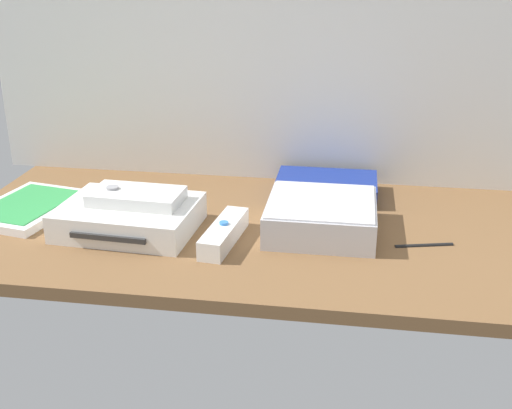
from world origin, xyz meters
TOP-DOWN VIEW (x-y plane):
  - ground_plane at (0.00, 0.00)cm, footprint 100.00×48.00cm
  - back_wall at (0.00, 24.60)cm, footprint 110.00×1.20cm
  - game_console at (-19.87, -3.97)cm, footprint 21.96×17.50cm
  - mini_computer at (10.45, -0.49)cm, footprint 17.02×17.02cm
  - game_case at (-39.67, 0.69)cm, footprint 16.95×21.23cm
  - network_router at (10.40, 16.05)cm, footprint 18.03×12.44cm
  - remote_wand at (-3.98, -6.29)cm, footprint 5.26×15.11cm
  - remote_classic_pad at (-18.75, -3.08)cm, footprint 14.81×8.77cm
  - stylus_pen at (26.33, -2.95)cm, footprint 8.90×2.87cm

SIDE VIEW (x-z plane):
  - ground_plane at x=0.00cm, z-range -2.00..0.00cm
  - stylus_pen at x=26.33cm, z-range 0.00..0.70cm
  - game_case at x=-39.67cm, z-range -0.02..1.54cm
  - remote_wand at x=-3.98cm, z-range -0.19..3.21cm
  - network_router at x=10.40cm, z-range 0.00..3.40cm
  - game_console at x=-19.87cm, z-range 0.00..4.40cm
  - mini_computer at x=10.45cm, z-range -0.01..5.29cm
  - remote_classic_pad at x=-18.75cm, z-range 4.21..6.61cm
  - back_wall at x=0.00cm, z-range 0.00..64.00cm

